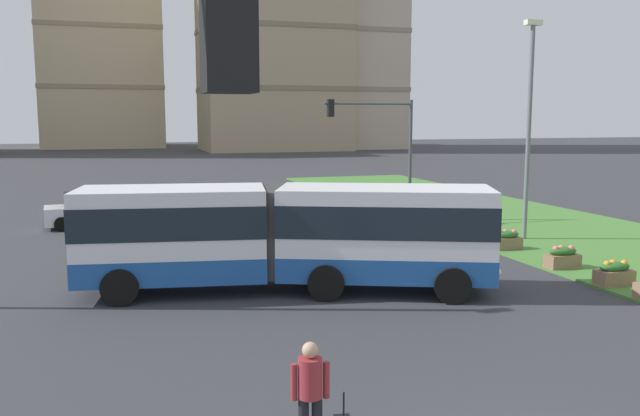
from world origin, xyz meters
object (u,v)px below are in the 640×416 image
articulated_bus (286,234)px  apartment_tower_westcentre (100,34)px  car_white_van (95,210)px  streetlight_median (529,122)px  flower_planter_3 (614,273)px  pedestrian_crossing (310,391)px  traffic_light_far_right (382,138)px  apartment_tower_eastcentre (339,9)px  flower_planter_5 (506,240)px  flower_planter_4 (562,257)px

articulated_bus → apartment_tower_westcentre: (-5.93, 101.00, 17.20)m
car_white_van → streetlight_median: streetlight_median is taller
flower_planter_3 → apartment_tower_westcentre: (-15.22, 103.52, 18.43)m
streetlight_median → pedestrian_crossing: bearing=-133.7°
flower_planter_3 → traffic_light_far_right: bearing=98.1°
articulated_bus → car_white_van: 14.75m
articulated_bus → apartment_tower_eastcentre: (31.21, 86.08, 20.79)m
flower_planter_3 → apartment_tower_eastcentre: 93.89m
pedestrian_crossing → streetlight_median: bearing=46.3°
flower_planter_5 → car_white_van: bearing=144.5°
traffic_light_far_right → flower_planter_3: bearing=-81.9°
car_white_van → traffic_light_far_right: traffic_light_far_right is taller
flower_planter_3 → traffic_light_far_right: (-1.88, 13.25, 3.61)m
articulated_bus → apartment_tower_westcentre: apartment_tower_westcentre is taller
pedestrian_crossing → streetlight_median: 19.50m
pedestrian_crossing → apartment_tower_eastcentre: (33.22, 95.23, 21.44)m
flower_planter_3 → flower_planter_4: size_ratio=1.00×
pedestrian_crossing → flower_planter_5: pedestrian_crossing is taller
pedestrian_crossing → apartment_tower_westcentre: 111.66m
articulated_bus → apartment_tower_eastcentre: 93.90m
car_white_van → pedestrian_crossing: (3.53, -22.78, 0.25)m
car_white_van → streetlight_median: size_ratio=0.52×
flower_planter_4 → articulated_bus: bearing=178.9°
car_white_van → apartment_tower_eastcentre: 84.08m
articulated_bus → streetlight_median: 12.54m
flower_planter_4 → pedestrian_crossing: bearing=-141.6°
apartment_tower_westcentre → flower_planter_3: bearing=-81.6°
flower_planter_5 → apartment_tower_westcentre: 100.81m
traffic_light_far_right → apartment_tower_eastcentre: bearing=72.5°
flower_planter_3 → flower_planter_5: same height
flower_planter_3 → streetlight_median: (1.90, 7.21, 4.38)m
apartment_tower_eastcentre → flower_planter_5: bearing=-104.8°
apartment_tower_eastcentre → articulated_bus: bearing=-109.9°
pedestrian_crossing → flower_planter_4: size_ratio=1.58×
articulated_bus → flower_planter_4: articulated_bus is taller
streetlight_median → apartment_tower_eastcentre: (20.01, 81.39, 17.64)m
car_white_van → flower_planter_4: bearing=-42.9°
car_white_van → articulated_bus: bearing=-67.9°
car_white_van → streetlight_median: bearing=-28.1°
car_white_van → pedestrian_crossing: 23.05m
traffic_light_far_right → apartment_tower_eastcentre: 81.14m
flower_planter_3 → flower_planter_4: (0.00, 2.35, 0.00)m
pedestrian_crossing → flower_planter_3: size_ratio=1.58×
flower_planter_5 → apartment_tower_westcentre: bearing=98.8°
car_white_van → flower_planter_4: 20.27m
articulated_bus → streetlight_median: (11.19, 4.69, 3.15)m
articulated_bus → pedestrian_crossing: 9.39m
traffic_light_far_right → apartment_tower_westcentre: bearing=98.4°
articulated_bus → streetlight_median: streetlight_median is taller
flower_planter_4 → flower_planter_5: bearing=90.0°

